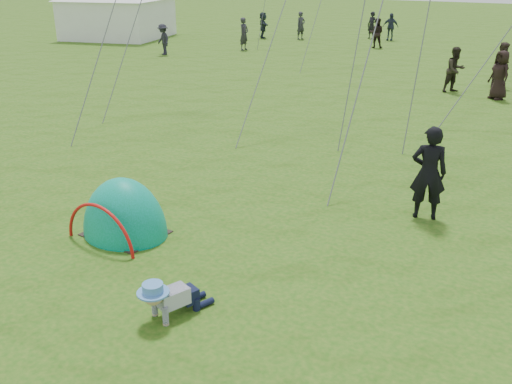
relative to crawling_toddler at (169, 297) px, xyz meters
The scene contains 15 objects.
ground 0.52m from the crawling_toddler, 21.30° to the left, with size 140.00×140.00×0.00m, color #1D530F.
crawling_toddler is the anchor object (origin of this frame).
popup_tent 2.89m from the crawling_toddler, 143.29° to the left, with size 1.65×1.36×2.14m, color #008043.
standing_adult 5.63m from the crawling_toddler, 65.81° to the left, with size 0.67×0.44×1.84m, color black.
event_marquee 32.50m from the crawling_toddler, 132.83° to the left, with size 6.02×6.02×4.14m, color white, non-canonical shape.
crowd_person_0 32.04m from the crawling_toddler, 103.54° to the left, with size 0.61×0.40×1.67m, color black.
crowd_person_1 19.10m from the crawling_toddler, 84.45° to the left, with size 0.85×0.66×1.74m, color #382A25.
crowd_person_6 30.81m from the crawling_toddler, 111.55° to the left, with size 0.62×0.40×1.69m, color #2D2C33.
crowd_person_7 27.92m from the crawling_toddler, 102.26° to the left, with size 0.80×0.62×1.65m, color black.
crowd_person_8 31.53m from the crawling_toddler, 101.36° to the left, with size 0.97×0.40×1.65m, color #2A3145.
crowd_person_9 24.42m from the crawling_toddler, 127.82° to the left, with size 1.02×0.59×1.58m, color black.
crowd_person_10 16.85m from the crawling_toddler, 83.01° to the left, with size 0.85×0.55×1.73m, color black.
crowd_person_11 31.21m from the crawling_toddler, 116.05° to the left, with size 1.50×0.48×1.61m, color #1F272F.
crowd_person_12 25.83m from the crawling_toddler, 117.90° to the left, with size 0.64×0.42×1.76m, color #2A292F.
crowd_person_13 17.19m from the crawling_toddler, 88.62° to the left, with size 0.82×0.64×1.68m, color black.
Camera 1 is at (3.98, -5.48, 4.65)m, focal length 40.00 mm.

